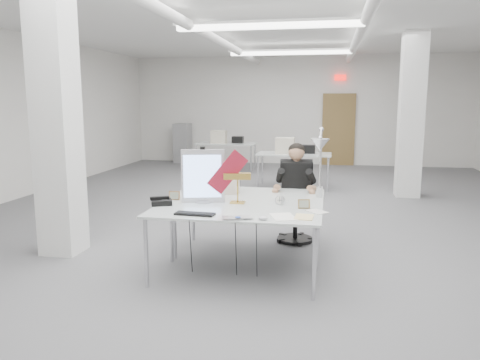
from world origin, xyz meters
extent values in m
cube|color=#5A595C|center=(0.00, 0.00, -0.01)|extent=(10.00, 14.00, 0.02)
cube|color=white|center=(0.00, 0.00, 3.21)|extent=(10.00, 14.00, 0.02)
cube|color=silver|center=(0.00, 7.01, 1.60)|extent=(10.00, 0.02, 3.20)
cube|color=white|center=(-2.30, -2.00, 1.60)|extent=(0.45, 0.45, 3.20)
cube|color=white|center=(2.50, 2.50, 1.60)|extent=(0.45, 0.45, 3.20)
cube|color=brown|center=(1.20, 6.94, 1.05)|extent=(0.95, 0.08, 2.10)
cube|color=red|center=(1.20, 6.90, 2.55)|extent=(0.32, 0.06, 0.16)
cylinder|color=silver|center=(-1.20, 0.00, 3.02)|extent=(0.16, 13.60, 0.16)
cylinder|color=silver|center=(1.40, 0.00, 3.02)|extent=(0.16, 13.60, 0.16)
cube|color=white|center=(0.00, 0.00, 2.98)|extent=(2.80, 0.14, 0.08)
cube|color=white|center=(0.00, 4.00, 2.98)|extent=(2.80, 0.14, 0.08)
cube|color=silver|center=(0.00, -2.50, 0.74)|extent=(1.80, 0.90, 0.02)
cube|color=silver|center=(0.00, -1.60, 0.74)|extent=(1.80, 0.90, 0.02)
cube|color=silver|center=(0.20, 3.00, 0.74)|extent=(1.60, 0.80, 0.02)
cube|color=silver|center=(-1.80, 5.20, 0.74)|extent=(1.60, 0.80, 0.02)
cube|color=gray|center=(-3.50, 6.65, 0.60)|extent=(0.45, 0.55, 1.20)
cube|color=silver|center=(-0.43, -2.17, 1.05)|extent=(0.48, 0.17, 0.60)
cube|color=maroon|center=(-0.14, -2.21, 1.11)|extent=(0.44, 0.18, 0.50)
cube|color=black|center=(-0.36, -2.77, 0.76)|extent=(0.41, 0.16, 0.02)
imported|color=#B8B7BC|center=(0.11, -2.89, 0.77)|extent=(0.34, 0.27, 0.02)
ellipsoid|color=#ADACB1|center=(0.34, -2.85, 0.77)|extent=(0.10, 0.07, 0.04)
cube|color=black|center=(-0.85, -2.38, 0.78)|extent=(0.28, 0.27, 0.06)
cube|color=#A47046|center=(-0.79, -2.11, 0.81)|extent=(0.13, 0.04, 0.10)
cube|color=olive|center=(0.70, -2.28, 0.81)|extent=(0.13, 0.06, 0.10)
cylinder|color=#A6A5AA|center=(0.43, -2.14, 0.81)|extent=(0.11, 0.05, 0.11)
cube|color=white|center=(0.52, -2.69, 0.76)|extent=(0.31, 0.37, 0.01)
cube|color=#EDD38D|center=(0.73, -2.67, 0.76)|extent=(0.19, 0.26, 0.01)
cube|color=silver|center=(0.84, -2.41, 0.76)|extent=(0.26, 0.27, 0.01)
cube|color=beige|center=(-0.31, -1.55, 0.92)|extent=(0.40, 0.39, 0.33)
camera|label=1|loc=(0.95, -7.16, 1.88)|focal=35.00mm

